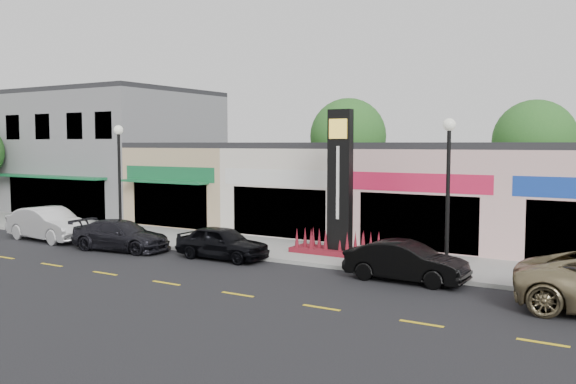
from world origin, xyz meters
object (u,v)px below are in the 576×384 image
(lamp_east_near, at_px, (448,181))
(car_white_van, at_px, (49,224))
(car_black_conv, at_px, (406,262))
(car_black_sedan, at_px, (222,243))
(lamp_west_near, at_px, (119,170))
(car_dark_sedan, at_px, (121,235))
(pylon_sign, at_px, (340,204))

(lamp_east_near, height_order, car_white_van, lamp_east_near)
(car_black_conv, bearing_deg, car_black_sedan, 91.22)
(lamp_east_near, relative_size, car_black_sedan, 1.36)
(lamp_west_near, bearing_deg, lamp_east_near, 0.00)
(car_white_van, bearing_deg, car_black_conv, -83.91)
(lamp_east_near, height_order, car_black_conv, lamp_east_near)
(car_black_sedan, height_order, car_black_conv, car_black_conv)
(lamp_east_near, relative_size, car_black_conv, 1.30)
(lamp_west_near, height_order, lamp_east_near, same)
(lamp_west_near, distance_m, lamp_east_near, 16.00)
(car_dark_sedan, height_order, car_black_conv, car_black_conv)
(lamp_west_near, bearing_deg, car_white_van, -153.09)
(car_white_van, relative_size, car_black_conv, 1.18)
(lamp_east_near, bearing_deg, car_black_conv, -137.69)
(car_dark_sedan, relative_size, car_black_conv, 1.10)
(car_white_van, bearing_deg, lamp_east_near, -81.01)
(lamp_west_near, xyz_separation_m, lamp_east_near, (16.00, 0.00, 0.00))
(lamp_east_near, relative_size, pylon_sign, 0.91)
(pylon_sign, relative_size, car_white_van, 1.21)
(lamp_east_near, bearing_deg, car_black_sedan, -173.38)
(pylon_sign, relative_size, car_black_conv, 1.43)
(lamp_west_near, distance_m, pylon_sign, 11.19)
(pylon_sign, bearing_deg, lamp_west_near, -171.23)
(lamp_west_near, height_order, car_white_van, lamp_west_near)
(car_white_van, xyz_separation_m, car_black_sedan, (10.19, 0.58, -0.13))
(car_dark_sedan, xyz_separation_m, car_black_conv, (13.00, 0.75, 0.02))
(car_dark_sedan, bearing_deg, pylon_sign, -77.02)
(car_black_sedan, bearing_deg, car_white_van, 93.12)
(car_dark_sedan, bearing_deg, car_black_sedan, -89.85)
(car_black_conv, bearing_deg, lamp_west_near, 87.07)
(lamp_east_near, xyz_separation_m, car_white_van, (-19.21, -1.63, -2.66))
(lamp_west_near, distance_m, car_white_van, 4.47)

